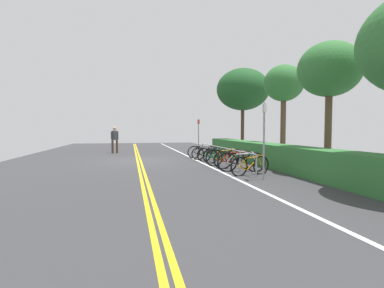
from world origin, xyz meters
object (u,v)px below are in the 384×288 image
tree_mid (284,84)px  tree_far_right (329,70)px  bicycle_2 (214,155)px  sign_post_near (198,134)px  bicycle_3 (221,156)px  bicycle_5 (234,160)px  bicycle_4 (225,157)px  bicycle_6 (241,162)px  bike_rack (222,151)px  pedestrian (115,138)px  bicycle_7 (250,165)px  tree_near_left (243,90)px  bicycle_0 (203,152)px  sign_post_far (264,134)px  bicycle_1 (208,154)px

tree_mid → tree_far_right: tree_mid is taller
bicycle_2 → sign_post_near: 3.44m
bicycle_3 → bicycle_5: (1.82, -0.02, 0.02)m
bicycle_4 → bicycle_6: (1.78, 0.06, -0.01)m
bike_rack → bicycle_4: bearing=-2.8°
bicycle_2 → bicycle_5: 2.69m
bike_rack → bicycle_3: bearing=169.2°
bicycle_2 → pedestrian: pedestrian is taller
bicycle_7 → tree_near_left: size_ratio=0.28×
bicycle_0 → bicycle_5: 4.49m
sign_post_near → bicycle_5: bearing=0.9°
bicycle_7 → sign_post_far: size_ratio=0.66×
bicycle_7 → bicycle_5: bearing=179.0°
tree_near_left → bicycle_4: bearing=-27.2°
bicycle_0 → bicycle_3: 2.68m
bike_rack → sign_post_near: size_ratio=3.33×
tree_mid → bicycle_2: bearing=-89.2°
bicycle_1 → bicycle_3: 1.79m
bike_rack → bicycle_3: size_ratio=4.49×
bicycle_3 → tree_far_right: tree_far_right is taller
bicycle_2 → tree_mid: tree_mid is taller
bike_rack → bicycle_2: (-1.29, -0.01, -0.26)m
bicycle_0 → tree_mid: bearing=65.4°
sign_post_far → tree_near_left: (-10.43, 3.41, 2.83)m
bike_rack → tree_far_right: size_ratio=1.55×
bicycle_0 → bicycle_1: bicycle_0 is taller
sign_post_far → tree_mid: bearing=146.0°
bike_rack → bicycle_2: size_ratio=4.45×
bicycle_3 → bicycle_7: same height
bicycle_0 → tree_near_left: tree_near_left is taller
sign_post_near → sign_post_far: bearing=0.6°
bicycle_7 → tree_far_right: (0.03, 3.01, 3.38)m
bicycle_1 → bike_rack: bearing=2.6°
bicycle_1 → tree_far_right: tree_far_right is taller
bicycle_7 → tree_far_right: tree_far_right is taller
bicycle_1 → tree_near_left: size_ratio=0.30×
bicycle_7 → bicycle_6: bearing=179.4°
bicycle_2 → sign_post_near: sign_post_near is taller
bicycle_0 → tree_far_right: 7.74m
bike_rack → bicycle_6: bearing=0.9°
bicycle_7 → bike_rack: bearing=-179.5°
bicycle_4 → bicycle_0: bearing=-178.5°
bicycle_5 → sign_post_near: (-5.98, -0.09, 0.97)m
pedestrian → tree_far_right: 13.59m
bicycle_7 → sign_post_near: size_ratio=0.73×
bicycle_6 → bicycle_4: bearing=-178.2°
bicycle_5 → bicycle_7: 1.69m
bicycle_6 → sign_post_near: bearing=-179.4°
bicycle_3 → tree_near_left: (-5.94, 3.39, 3.94)m
bike_rack → bicycle_0: bearing=-177.9°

